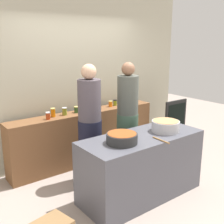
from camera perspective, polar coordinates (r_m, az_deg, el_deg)
ground at (r=4.26m, az=2.95°, el=-14.77°), size 12.00×12.00×0.00m
storefront_wall at (r=4.94m, az=-7.82°, el=7.62°), size 4.80×0.12×3.00m
display_shelf at (r=4.89m, az=-5.36°, el=-5.03°), size 2.70×0.36×0.90m
prep_table at (r=3.87m, az=5.96°, el=-10.89°), size 1.70×0.70×0.86m
preserve_jar_0 at (r=4.37m, az=-12.88°, el=-0.73°), size 0.07×0.07×0.11m
preserve_jar_1 at (r=4.49m, az=-11.90°, el=-0.10°), size 0.07×0.07×0.14m
preserve_jar_2 at (r=4.56m, az=-9.63°, el=0.14°), size 0.08×0.08×0.12m
preserve_jar_3 at (r=4.69m, az=-7.21°, el=0.52°), size 0.09×0.09×0.11m
preserve_jar_4 at (r=4.85m, az=-4.51°, el=1.10°), size 0.07×0.07×0.12m
preserve_jar_5 at (r=5.07m, az=-0.30°, el=1.68°), size 0.07×0.07×0.11m
preserve_jar_6 at (r=5.16m, az=0.61°, el=1.91°), size 0.07×0.07×0.11m
preserve_jar_7 at (r=5.32m, az=2.80°, el=2.36°), size 0.07×0.07×0.12m
preserve_jar_8 at (r=5.34m, az=4.95°, el=2.48°), size 0.08×0.08×0.14m
cooking_pot_left at (r=3.42m, az=2.03°, el=-5.36°), size 0.38×0.38×0.13m
cooking_pot_center at (r=3.91m, az=10.82°, el=-2.83°), size 0.38×0.38×0.15m
wooden_spoon at (r=3.56m, az=9.93°, el=-5.65°), size 0.03×0.29×0.02m
cook_with_tongs at (r=4.09m, az=-4.50°, el=-3.72°), size 0.35×0.35×1.76m
cook_in_cap at (r=4.41m, az=3.15°, el=-2.37°), size 0.34×0.34×1.76m
chalkboard_sign at (r=5.63m, az=12.73°, el=-2.37°), size 0.56×0.05×0.95m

